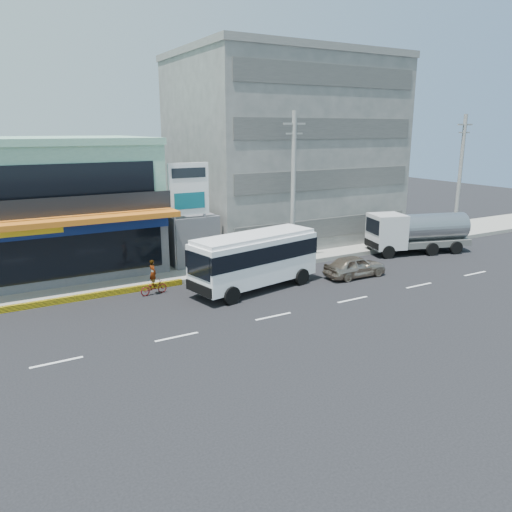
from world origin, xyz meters
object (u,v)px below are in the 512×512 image
Objects in this scene: motorcycle_rider at (153,283)px; billboard at (189,195)px; sedan at (355,266)px; utility_pole_far at (460,177)px; satellite_dish at (186,212)px; minibus at (255,257)px; utility_pole_near at (293,188)px; shop_building at (49,209)px; tanker_truck at (415,232)px; concrete_building at (282,153)px.

billboard is at bearing 41.22° from motorcycle_rider.
sedan is at bearing -35.34° from billboard.
utility_pole_far is 2.49× the size of sedan.
satellite_dish is 7.10m from minibus.
shop_building is at bearing 154.94° from utility_pole_near.
utility_pole_far is at bearing -9.29° from satellite_dish.
billboard is 0.69× the size of utility_pole_far.
billboard is 16.95m from tanker_truck.
tanker_truck is at bearing -0.79° from motorcycle_rider.
concrete_building reaches higher than utility_pole_far.
satellite_dish is at bearing 46.82° from sedan.
concrete_building is 2.32× the size of billboard.
minibus is 14.54m from tanker_truck.
minibus is at bearing -128.82° from concrete_building.
tanker_truck is at bearing -18.77° from shop_building.
billboard is 0.69× the size of utility_pole_near.
billboard is 6.75m from utility_pole_near.
sedan is at bearing -44.49° from satellite_dish.
billboard is at bearing -32.32° from shop_building.
concrete_building is 14.73m from minibus.
utility_pole_near is (6.00, -3.60, 1.57)m from satellite_dish.
utility_pole_far is at bearing 8.71° from minibus.
motorcycle_rider is at bearing -62.88° from shop_building.
minibus is (1.84, -4.97, -3.02)m from billboard.
motorcycle_rider is at bearing 179.21° from tanker_truck.
utility_pole_near reaches higher than shop_building.
utility_pole_far is at bearing 0.00° from utility_pole_near.
concrete_building is at bearing 51.18° from minibus.
utility_pole_far is at bearing -4.57° from billboard.
satellite_dish is 2.31m from billboard.
concrete_building is 11.30m from satellite_dish.
shop_building is at bearing 147.68° from billboard.
shop_building reaches higher than billboard.
shop_building is 3.09× the size of sedan.
minibus is at bearing -145.82° from utility_pole_near.
shop_building is 8.54m from satellite_dish.
utility_pole_far is (22.00, -3.60, 1.57)m from satellite_dish.
concrete_building is at bearing 21.80° from satellite_dish.
motorcycle_rider is at bearing -172.78° from utility_pole_near.
satellite_dish is 6.94m from motorcycle_rider.
sedan is at bearing -8.51° from minibus.
shop_building is 15.50m from utility_pole_near.
concrete_building reaches higher than billboard.
utility_pole_far reaches higher than minibus.
satellite_dish is (-10.00, -4.00, -3.42)m from concrete_building.
utility_pole_near reaches higher than sedan.
billboard is 1.72× the size of sedan.
concrete_building is 14.32m from utility_pole_far.
sedan is (8.39, -5.95, -4.24)m from billboard.
tanker_truck is at bearing -166.11° from utility_pole_far.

